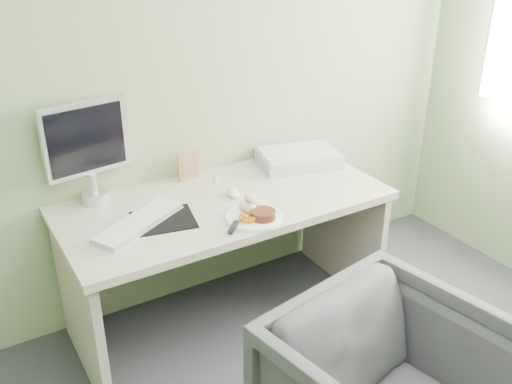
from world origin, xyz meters
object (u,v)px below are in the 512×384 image
monitor (87,147)px  desk (225,232)px  plate (254,217)px  scanner (299,159)px

monitor → desk: bearing=-37.7°
plate → monitor: bearing=135.8°
scanner → desk: bearing=-148.3°
plate → monitor: monitor is taller
plate → scanner: (0.54, 0.42, 0.03)m
scanner → monitor: (-1.11, 0.14, 0.25)m
monitor → scanner: bearing=-15.1°
desk → monitor: (-0.55, 0.31, 0.46)m
desk → monitor: bearing=150.4°
desk → plate: (0.02, -0.24, 0.19)m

